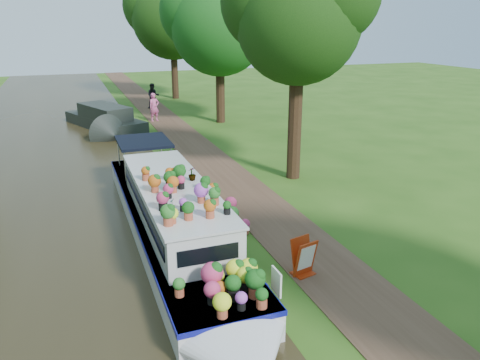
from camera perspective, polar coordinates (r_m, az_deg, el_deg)
name	(u,v)px	position (r m, az deg, el deg)	size (l,w,h in m)	color
ground	(231,216)	(15.87, -1.07, -4.35)	(100.00, 100.00, 0.00)	#2A5114
canal_water	(40,243)	(15.18, -23.15, -7.04)	(10.00, 100.00, 0.02)	black
towpath	(264,210)	(16.27, 2.93, -3.73)	(2.20, 100.00, 0.03)	#4A3222
plant_boat	(175,218)	(13.67, -7.98, -4.59)	(2.29, 13.52, 2.25)	silver
tree_near_overhang	(298,11)	(18.92, 7.09, 19.73)	(5.52, 5.28, 8.99)	black
tree_near_mid	(219,18)	(30.34, -2.61, 19.08)	(6.90, 6.60, 9.40)	black
tree_near_far	(172,11)	(40.86, -8.35, 19.66)	(7.59, 7.26, 10.30)	black
second_boat	(105,119)	(29.87, -16.11, 7.10)	(4.54, 8.06, 1.46)	black
sandwich_board	(304,259)	(12.23, 7.78, -9.50)	(0.65, 0.62, 0.97)	#A92C0C
pedestrian_pink	(154,107)	(31.44, -10.41, 8.73)	(0.67, 0.44, 1.83)	#DA5A7F
pedestrian_dark	(153,96)	(36.22, -10.54, 10.04)	(0.91, 0.71, 1.87)	black
verge_plant	(216,214)	(15.50, -2.99, -4.21)	(0.34, 0.29, 0.38)	#216B20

